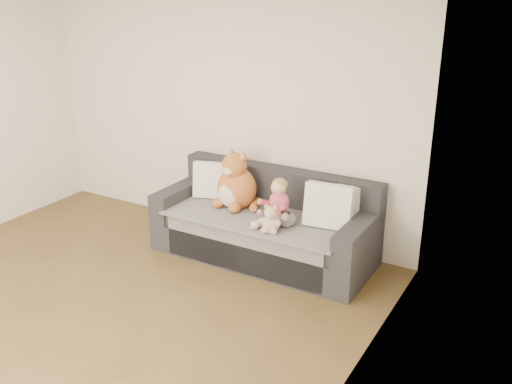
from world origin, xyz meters
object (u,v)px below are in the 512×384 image
(sippy_cup, at_px, (265,214))
(plush_cat, at_px, (236,185))
(toddler, at_px, (277,204))
(teddy_bear, at_px, (271,221))
(sofa, at_px, (265,227))

(sippy_cup, bearing_deg, plush_cat, 158.78)
(toddler, distance_m, plush_cat, 0.58)
(plush_cat, distance_m, teddy_bear, 0.74)
(plush_cat, height_order, sippy_cup, plush_cat)
(plush_cat, xyz_separation_m, teddy_bear, (0.61, -0.39, -0.13))
(toddler, bearing_deg, sofa, 148.62)
(sofa, distance_m, plush_cat, 0.52)
(toddler, xyz_separation_m, teddy_bear, (0.06, -0.23, -0.08))
(teddy_bear, distance_m, sippy_cup, 0.28)
(plush_cat, bearing_deg, sofa, 9.92)
(toddler, relative_size, sippy_cup, 3.93)
(sippy_cup, bearing_deg, toddler, 7.06)
(sofa, height_order, plush_cat, plush_cat)
(toddler, xyz_separation_m, sippy_cup, (-0.12, -0.01, -0.12))
(toddler, height_order, teddy_bear, toddler)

